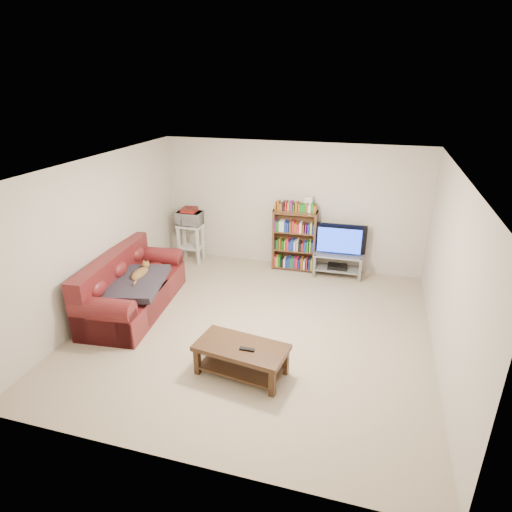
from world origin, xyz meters
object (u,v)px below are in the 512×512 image
(sofa, at_px, (129,290))
(coffee_table, at_px, (241,354))
(bookshelf, at_px, (294,239))
(tv_stand, at_px, (338,261))

(sofa, relative_size, coffee_table, 1.86)
(sofa, relative_size, bookshelf, 1.88)
(coffee_table, xyz_separation_m, tv_stand, (0.85, 3.23, 0.02))
(sofa, xyz_separation_m, coffee_table, (2.22, -1.09, -0.04))
(sofa, height_order, tv_stand, sofa)
(sofa, distance_m, bookshelf, 3.16)
(tv_stand, height_order, bookshelf, bookshelf)
(sofa, bearing_deg, tv_stand, 29.21)
(sofa, relative_size, tv_stand, 2.49)
(coffee_table, distance_m, tv_stand, 3.34)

